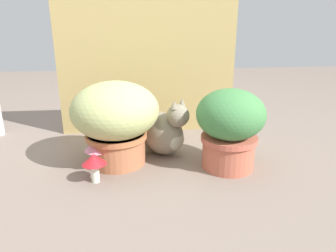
{
  "coord_description": "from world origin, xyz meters",
  "views": [
    {
      "loc": [
        0.02,
        -1.31,
        0.67
      ],
      "look_at": [
        0.17,
        0.1,
        0.18
      ],
      "focal_mm": 33.71,
      "sensor_mm": 36.0,
      "label": 1
    }
  ],
  "objects_px": {
    "leafy_planter": "(230,126)",
    "mushroom_ornament_red": "(94,162)",
    "cat": "(164,132)",
    "mushroom_ornament_pink": "(98,146)",
    "grass_planter": "(115,118)"
  },
  "relations": [
    {
      "from": "grass_planter",
      "to": "mushroom_ornament_pink",
      "type": "relative_size",
      "value": 2.67
    },
    {
      "from": "grass_planter",
      "to": "leafy_planter",
      "type": "xyz_separation_m",
      "value": [
        0.52,
        -0.11,
        -0.02
      ]
    },
    {
      "from": "mushroom_ornament_pink",
      "to": "mushroom_ornament_red",
      "type": "xyz_separation_m",
      "value": [
        -0.0,
        -0.12,
        -0.02
      ]
    },
    {
      "from": "mushroom_ornament_pink",
      "to": "mushroom_ornament_red",
      "type": "distance_m",
      "value": 0.12
    },
    {
      "from": "cat",
      "to": "mushroom_ornament_red",
      "type": "xyz_separation_m",
      "value": [
        -0.32,
        -0.26,
        -0.03
      ]
    },
    {
      "from": "grass_planter",
      "to": "cat",
      "type": "height_order",
      "value": "grass_planter"
    },
    {
      "from": "cat",
      "to": "mushroom_ornament_pink",
      "type": "distance_m",
      "value": 0.34
    },
    {
      "from": "leafy_planter",
      "to": "mushroom_ornament_pink",
      "type": "bearing_deg",
      "value": 175.63
    },
    {
      "from": "leafy_planter",
      "to": "mushroom_ornament_red",
      "type": "height_order",
      "value": "leafy_planter"
    },
    {
      "from": "grass_planter",
      "to": "leafy_planter",
      "type": "bearing_deg",
      "value": -11.88
    },
    {
      "from": "leafy_planter",
      "to": "cat",
      "type": "bearing_deg",
      "value": 147.22
    },
    {
      "from": "mushroom_ornament_pink",
      "to": "grass_planter",
      "type": "bearing_deg",
      "value": 37.83
    },
    {
      "from": "mushroom_ornament_pink",
      "to": "cat",
      "type": "bearing_deg",
      "value": 23.82
    },
    {
      "from": "leafy_planter",
      "to": "mushroom_ornament_red",
      "type": "bearing_deg",
      "value": -172.65
    },
    {
      "from": "leafy_planter",
      "to": "mushroom_ornament_pink",
      "type": "distance_m",
      "value": 0.61
    }
  ]
}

